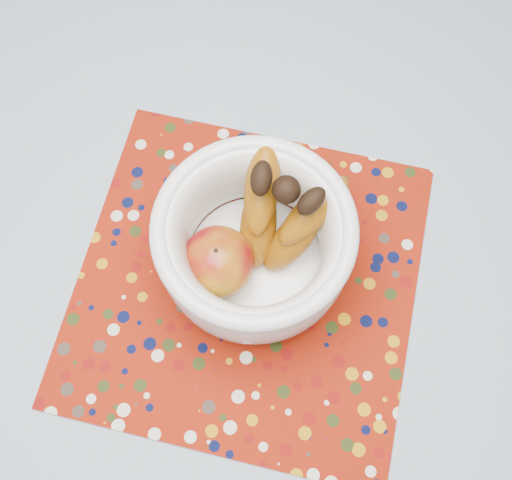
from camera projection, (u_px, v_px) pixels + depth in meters
table at (230, 243)px, 0.91m from camera, size 1.20×1.20×0.75m
tablecloth at (228, 223)px, 0.83m from camera, size 1.32×1.32×0.01m
placemat at (247, 281)px, 0.80m from camera, size 0.50×0.50×0.00m
fruit_bowl at (261, 239)px, 0.73m from camera, size 0.24×0.25×0.18m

